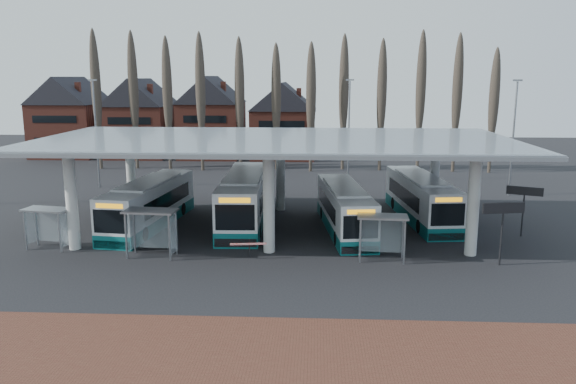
{
  "coord_description": "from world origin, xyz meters",
  "views": [
    {
      "loc": [
        2.79,
        -29.95,
        10.4
      ],
      "look_at": [
        0.91,
        7.0,
        2.78
      ],
      "focal_mm": 35.0,
      "sensor_mm": 36.0,
      "label": 1
    }
  ],
  "objects_px": {
    "bus_2": "(345,209)",
    "bus_3": "(421,199)",
    "shelter_0": "(48,219)",
    "bus_1": "(245,199)",
    "shelter_2": "(382,227)",
    "bus_0": "(150,204)",
    "shelter_1": "(152,222)"
  },
  "relations": [
    {
      "from": "bus_1",
      "to": "bus_2",
      "type": "xyz_separation_m",
      "value": [
        7.12,
        -1.8,
        -0.23
      ]
    },
    {
      "from": "bus_2",
      "to": "bus_3",
      "type": "relative_size",
      "value": 0.96
    },
    {
      "from": "bus_0",
      "to": "bus_3",
      "type": "height_order",
      "value": "bus_0"
    },
    {
      "from": "shelter_2",
      "to": "shelter_1",
      "type": "bearing_deg",
      "value": -176.34
    },
    {
      "from": "bus_3",
      "to": "shelter_2",
      "type": "xyz_separation_m",
      "value": [
        -3.94,
        -9.63,
        0.4
      ]
    },
    {
      "from": "shelter_1",
      "to": "shelter_2",
      "type": "xyz_separation_m",
      "value": [
        13.41,
        -0.04,
        -0.12
      ]
    },
    {
      "from": "shelter_0",
      "to": "bus_3",
      "type": "bearing_deg",
      "value": 28.29
    },
    {
      "from": "bus_2",
      "to": "shelter_0",
      "type": "height_order",
      "value": "bus_2"
    },
    {
      "from": "bus_3",
      "to": "bus_1",
      "type": "bearing_deg",
      "value": -179.62
    },
    {
      "from": "bus_2",
      "to": "bus_3",
      "type": "height_order",
      "value": "bus_3"
    },
    {
      "from": "bus_3",
      "to": "shelter_0",
      "type": "bearing_deg",
      "value": -167.05
    },
    {
      "from": "bus_2",
      "to": "shelter_2",
      "type": "bearing_deg",
      "value": -80.67
    },
    {
      "from": "shelter_0",
      "to": "shelter_2",
      "type": "distance_m",
      "value": 20.23
    },
    {
      "from": "bus_3",
      "to": "shelter_1",
      "type": "distance_m",
      "value": 19.83
    },
    {
      "from": "bus_3",
      "to": "shelter_1",
      "type": "height_order",
      "value": "bus_3"
    },
    {
      "from": "bus_1",
      "to": "bus_3",
      "type": "height_order",
      "value": "bus_1"
    },
    {
      "from": "shelter_1",
      "to": "shelter_0",
      "type": "bearing_deg",
      "value": 174.52
    },
    {
      "from": "bus_0",
      "to": "bus_2",
      "type": "xyz_separation_m",
      "value": [
        13.72,
        -0.5,
        -0.07
      ]
    },
    {
      "from": "bus_2",
      "to": "shelter_2",
      "type": "distance_m",
      "value": 6.6
    },
    {
      "from": "bus_1",
      "to": "shelter_1",
      "type": "distance_m",
      "value": 9.24
    },
    {
      "from": "bus_0",
      "to": "bus_2",
      "type": "height_order",
      "value": "bus_0"
    },
    {
      "from": "shelter_2",
      "to": "bus_0",
      "type": "bearing_deg",
      "value": 160.15
    },
    {
      "from": "shelter_0",
      "to": "shelter_1",
      "type": "height_order",
      "value": "shelter_1"
    },
    {
      "from": "bus_1",
      "to": "bus_2",
      "type": "bearing_deg",
      "value": -16.23
    },
    {
      "from": "bus_1",
      "to": "shelter_0",
      "type": "bearing_deg",
      "value": -150.4
    },
    {
      "from": "bus_3",
      "to": "shelter_2",
      "type": "bearing_deg",
      "value": -118.52
    },
    {
      "from": "bus_1",
      "to": "bus_2",
      "type": "relative_size",
      "value": 1.14
    },
    {
      "from": "bus_3",
      "to": "shelter_2",
      "type": "distance_m",
      "value": 10.41
    },
    {
      "from": "bus_0",
      "to": "shelter_1",
      "type": "relative_size",
      "value": 3.8
    },
    {
      "from": "bus_1",
      "to": "bus_2",
      "type": "height_order",
      "value": "bus_1"
    },
    {
      "from": "bus_0",
      "to": "shelter_0",
      "type": "relative_size",
      "value": 4.1
    },
    {
      "from": "bus_0",
      "to": "bus_1",
      "type": "distance_m",
      "value": 6.73
    }
  ]
}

